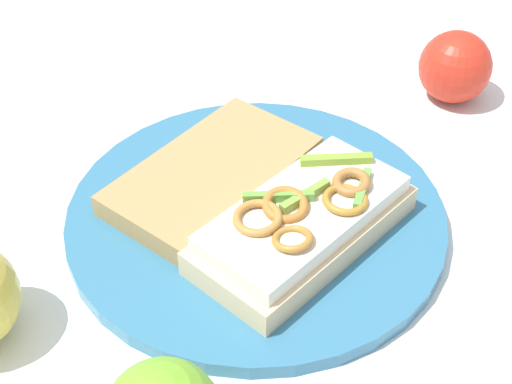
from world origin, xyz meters
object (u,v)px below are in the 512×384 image
at_px(apple_3, 455,67).
at_px(plate, 256,216).
at_px(sandwich, 303,222).
at_px(bread_slice_side, 213,175).

bearing_deg(apple_3, plate, 67.22).
distance_m(sandwich, bread_slice_side, 0.10).
bearing_deg(plate, apple_3, -112.78).
bearing_deg(bread_slice_side, sandwich, 85.66).
bearing_deg(bread_slice_side, plate, 85.57).
bearing_deg(sandwich, bread_slice_side, -89.91).
bearing_deg(apple_3, bread_slice_side, 56.90).
height_order(sandwich, bread_slice_side, sandwich).
bearing_deg(plate, bread_slice_side, -19.00).
relative_size(plate, bread_slice_side, 1.72).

